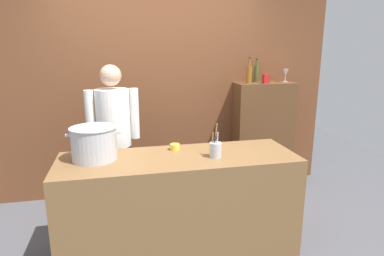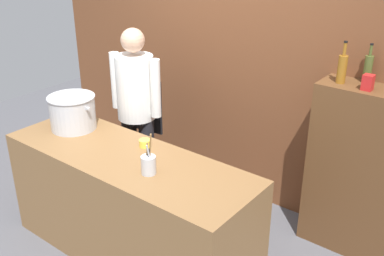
{
  "view_description": "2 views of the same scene",
  "coord_description": "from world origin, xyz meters",
  "px_view_note": "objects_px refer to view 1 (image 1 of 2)",
  "views": [
    {
      "loc": [
        -0.48,
        -2.68,
        1.83
      ],
      "look_at": [
        0.19,
        0.31,
        1.07
      ],
      "focal_mm": 30.8,
      "sensor_mm": 36.0,
      "label": 1
    },
    {
      "loc": [
        2.22,
        -2.05,
        2.47
      ],
      "look_at": [
        0.28,
        0.42,
        1.05
      ],
      "focal_mm": 42.66,
      "sensor_mm": 36.0,
      "label": 2
    }
  ],
  "objects_px": {
    "butter_jar": "(175,147)",
    "wine_glass_tall": "(286,73)",
    "chef": "(114,133)",
    "stockpot_large": "(94,143)",
    "wine_bottle_amber": "(249,74)",
    "utensil_crock": "(215,149)",
    "spice_tin_red": "(266,79)",
    "wine_bottle_olive": "(256,73)"
  },
  "relations": [
    {
      "from": "butter_jar",
      "to": "wine_glass_tall",
      "type": "height_order",
      "value": "wine_glass_tall"
    },
    {
      "from": "chef",
      "to": "stockpot_large",
      "type": "xyz_separation_m",
      "value": [
        -0.15,
        -0.59,
        0.08
      ]
    },
    {
      "from": "wine_bottle_amber",
      "to": "stockpot_large",
      "type": "bearing_deg",
      "value": -149.15
    },
    {
      "from": "utensil_crock",
      "to": "chef",
      "type": "bearing_deg",
      "value": 138.5
    },
    {
      "from": "stockpot_large",
      "to": "spice_tin_red",
      "type": "xyz_separation_m",
      "value": [
        2.01,
        1.04,
        0.4
      ]
    },
    {
      "from": "wine_bottle_amber",
      "to": "wine_glass_tall",
      "type": "xyz_separation_m",
      "value": [
        0.53,
        0.06,
        0.0
      ]
    },
    {
      "from": "wine_bottle_amber",
      "to": "wine_bottle_olive",
      "type": "bearing_deg",
      "value": 39.55
    },
    {
      "from": "wine_glass_tall",
      "to": "spice_tin_red",
      "type": "bearing_deg",
      "value": -162.55
    },
    {
      "from": "chef",
      "to": "wine_bottle_olive",
      "type": "distance_m",
      "value": 1.97
    },
    {
      "from": "butter_jar",
      "to": "wine_bottle_amber",
      "type": "relative_size",
      "value": 0.29
    },
    {
      "from": "spice_tin_red",
      "to": "stockpot_large",
      "type": "bearing_deg",
      "value": -152.63
    },
    {
      "from": "utensil_crock",
      "to": "wine_glass_tall",
      "type": "distance_m",
      "value": 1.93
    },
    {
      "from": "utensil_crock",
      "to": "spice_tin_red",
      "type": "height_order",
      "value": "spice_tin_red"
    },
    {
      "from": "butter_jar",
      "to": "wine_bottle_amber",
      "type": "xyz_separation_m",
      "value": [
        1.1,
        0.96,
        0.57
      ]
    },
    {
      "from": "chef",
      "to": "stockpot_large",
      "type": "bearing_deg",
      "value": 68.01
    },
    {
      "from": "spice_tin_red",
      "to": "chef",
      "type": "bearing_deg",
      "value": -166.26
    },
    {
      "from": "butter_jar",
      "to": "wine_glass_tall",
      "type": "distance_m",
      "value": 2.01
    },
    {
      "from": "wine_bottle_amber",
      "to": "spice_tin_red",
      "type": "bearing_deg",
      "value": -9.65
    },
    {
      "from": "butter_jar",
      "to": "spice_tin_red",
      "type": "distance_m",
      "value": 1.69
    },
    {
      "from": "butter_jar",
      "to": "wine_bottle_amber",
      "type": "distance_m",
      "value": 1.57
    },
    {
      "from": "stockpot_large",
      "to": "butter_jar",
      "type": "relative_size",
      "value": 4.96
    },
    {
      "from": "utensil_crock",
      "to": "wine_bottle_amber",
      "type": "height_order",
      "value": "wine_bottle_amber"
    },
    {
      "from": "chef",
      "to": "stockpot_large",
      "type": "relative_size",
      "value": 3.73
    },
    {
      "from": "utensil_crock",
      "to": "spice_tin_red",
      "type": "bearing_deg",
      "value": 50.4
    },
    {
      "from": "stockpot_large",
      "to": "wine_glass_tall",
      "type": "distance_m",
      "value": 2.64
    },
    {
      "from": "stockpot_large",
      "to": "wine_bottle_olive",
      "type": "distance_m",
      "value": 2.34
    },
    {
      "from": "stockpot_large",
      "to": "utensil_crock",
      "type": "xyz_separation_m",
      "value": [
        1.01,
        -0.17,
        -0.07
      ]
    },
    {
      "from": "stockpot_large",
      "to": "wine_bottle_olive",
      "type": "relative_size",
      "value": 1.51
    },
    {
      "from": "chef",
      "to": "wine_glass_tall",
      "type": "relative_size",
      "value": 9.9
    },
    {
      "from": "stockpot_large",
      "to": "butter_jar",
      "type": "distance_m",
      "value": 0.72
    },
    {
      "from": "wine_bottle_olive",
      "to": "wine_bottle_amber",
      "type": "relative_size",
      "value": 0.94
    },
    {
      "from": "butter_jar",
      "to": "spice_tin_red",
      "type": "xyz_separation_m",
      "value": [
        1.31,
        0.93,
        0.51
      ]
    },
    {
      "from": "wine_bottle_olive",
      "to": "wine_bottle_amber",
      "type": "height_order",
      "value": "wine_bottle_amber"
    },
    {
      "from": "stockpot_large",
      "to": "spice_tin_red",
      "type": "height_order",
      "value": "spice_tin_red"
    },
    {
      "from": "utensil_crock",
      "to": "wine_bottle_olive",
      "type": "relative_size",
      "value": 1.0
    },
    {
      "from": "wine_glass_tall",
      "to": "wine_bottle_amber",
      "type": "bearing_deg",
      "value": -173.06
    },
    {
      "from": "chef",
      "to": "wine_bottle_olive",
      "type": "bearing_deg",
      "value": -168.55
    },
    {
      "from": "butter_jar",
      "to": "wine_bottle_olive",
      "type": "relative_size",
      "value": 0.3
    },
    {
      "from": "stockpot_large",
      "to": "wine_glass_tall",
      "type": "bearing_deg",
      "value": 26.11
    },
    {
      "from": "stockpot_large",
      "to": "wine_glass_tall",
      "type": "height_order",
      "value": "wine_glass_tall"
    },
    {
      "from": "utensil_crock",
      "to": "wine_bottle_olive",
      "type": "bearing_deg",
      "value": 55.49
    },
    {
      "from": "wine_bottle_amber",
      "to": "butter_jar",
      "type": "bearing_deg",
      "value": -138.82
    }
  ]
}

